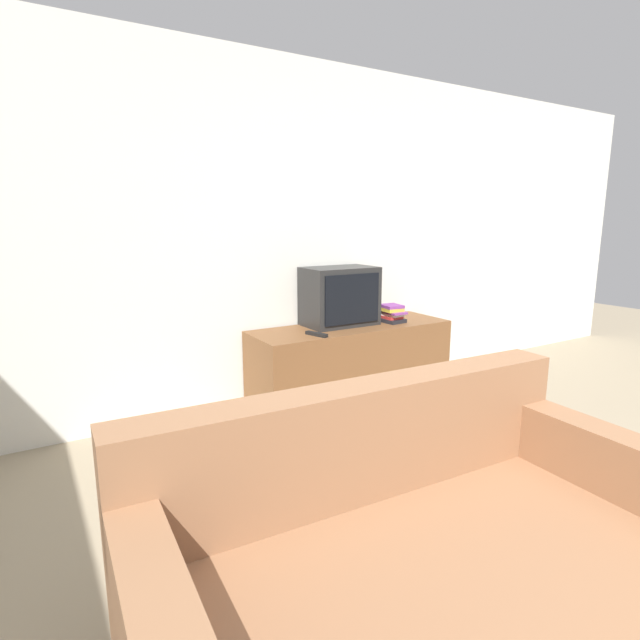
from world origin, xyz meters
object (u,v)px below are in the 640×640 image
tv_stand (351,362)px  book_stack (392,313)px  remote_on_stand (316,334)px  television (340,296)px  couch (427,599)px

tv_stand → book_stack: (0.36, -0.05, 0.37)m
tv_stand → remote_on_stand: bearing=-159.7°
tv_stand → television: 0.54m
television → couch: bearing=-117.5°
couch → book_stack: bearing=55.7°
remote_on_stand → book_stack: bearing=7.6°
tv_stand → television: television is taller
couch → remote_on_stand: size_ratio=9.10×
couch → tv_stand: bearing=63.0°
tv_stand → couch: bearing=-119.6°
television → couch: (-1.19, -2.29, -0.53)m
tv_stand → remote_on_stand: 0.54m
tv_stand → couch: 2.54m
tv_stand → couch: couch is taller
couch → remote_on_stand: 2.24m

